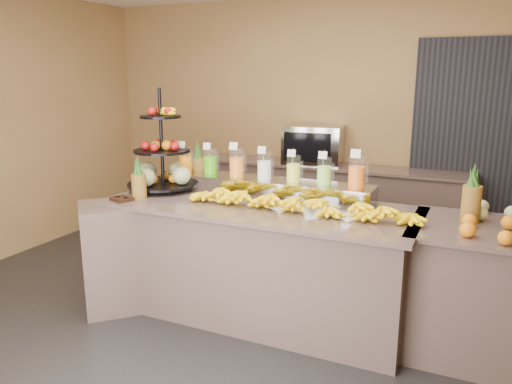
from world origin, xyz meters
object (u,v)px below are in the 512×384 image
Objects in this scene: fruit_stand at (167,165)px; oven_warmer at (314,145)px; banana_heap at (296,201)px; right_fruit_pile at (495,219)px; pitcher_tray at (264,187)px; condiment_caddy at (122,199)px.

fruit_stand is 1.97m from oven_warmer.
banana_heap is 1.37m from right_fruit_pile.
pitcher_tray is 1.68m from oven_warmer.
condiment_caddy is (-0.12, -0.48, -0.21)m from fruit_stand.
banana_heap is 3.83× the size of right_fruit_pile.
condiment_caddy is at bearing -116.73° from oven_warmer.
pitcher_tray is 0.91m from fruit_stand.
fruit_stand is (-1.28, 0.16, 0.15)m from banana_heap.
condiment_caddy is (-1.40, -0.32, -0.06)m from banana_heap.
pitcher_tray is 2.84× the size of oven_warmer.
right_fruit_pile is 2.68m from oven_warmer.
pitcher_tray is 0.51m from banana_heap.
right_fruit_pile is at bearing 3.35° from banana_heap.
fruit_stand is at bearing 178.21° from right_fruit_pile.
fruit_stand is at bearing 76.53° from condiment_caddy.
right_fruit_pile reaches higher than condiment_caddy.
right_fruit_pile is 0.75× the size of oven_warmer.
right_fruit_pile is (2.65, -0.08, -0.15)m from fruit_stand.
fruit_stand is 1.84× the size of right_fruit_pile.
right_fruit_pile reaches higher than pitcher_tray.
fruit_stand reaches higher than banana_heap.
oven_warmer is at bearing 69.19° from condiment_caddy.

